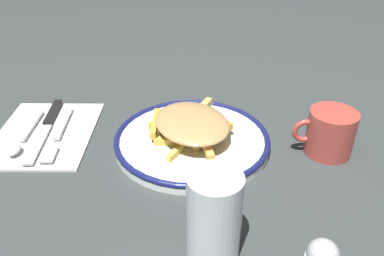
% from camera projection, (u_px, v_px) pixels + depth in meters
% --- Properties ---
extents(ground_plane, '(2.60, 2.60, 0.00)m').
position_uv_depth(ground_plane, '(192.00, 145.00, 0.69)').
color(ground_plane, '#343A3B').
extents(plate, '(0.27, 0.27, 0.02)m').
position_uv_depth(plate, '(192.00, 140.00, 0.69)').
color(plate, white).
rests_on(plate, ground_plane).
extents(fries_heap, '(0.17, 0.19, 0.04)m').
position_uv_depth(fries_heap, '(190.00, 124.00, 0.68)').
color(fries_heap, '#DFBA50').
rests_on(fries_heap, plate).
extents(napkin, '(0.18, 0.22, 0.01)m').
position_uv_depth(napkin, '(45.00, 132.00, 0.72)').
color(napkin, white).
rests_on(napkin, ground_plane).
extents(fork, '(0.02, 0.18, 0.01)m').
position_uv_depth(fork, '(59.00, 133.00, 0.71)').
color(fork, silver).
rests_on(fork, napkin).
extents(knife, '(0.02, 0.21, 0.01)m').
position_uv_depth(knife, '(47.00, 124.00, 0.73)').
color(knife, black).
rests_on(knife, napkin).
extents(spoon, '(0.02, 0.15, 0.01)m').
position_uv_depth(spoon, '(21.00, 140.00, 0.68)').
color(spoon, silver).
rests_on(spoon, napkin).
extents(water_glass, '(0.06, 0.06, 0.12)m').
position_uv_depth(water_glass, '(214.00, 217.00, 0.46)').
color(water_glass, silver).
rests_on(water_glass, ground_plane).
extents(coffee_mug, '(0.10, 0.08, 0.08)m').
position_uv_depth(coffee_mug, '(330.00, 133.00, 0.66)').
color(coffee_mug, '#AD4239').
rests_on(coffee_mug, ground_plane).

